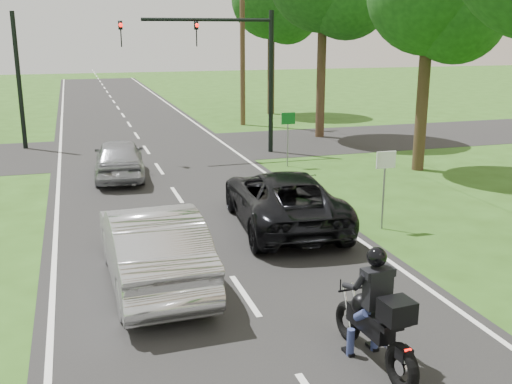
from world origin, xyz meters
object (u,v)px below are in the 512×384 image
dark_suv (283,199)px  traffic_signal (229,56)px  silver_sedan (152,245)px  utility_pole_far (242,33)px  sign_white (385,171)px  motorcycle_rider (377,320)px  silver_suv (119,158)px  sign_green (288,126)px

dark_suv → traffic_signal: bearing=-91.1°
silver_sedan → traffic_signal: bearing=-113.0°
traffic_signal → utility_pole_far: size_ratio=0.64×
utility_pole_far → dark_suv: bearing=-102.5°
dark_suv → utility_pole_far: size_ratio=0.55×
dark_suv → traffic_signal: size_ratio=0.86×
dark_suv → silver_sedan: bearing=41.3°
sign_white → silver_sedan: bearing=-164.1°
utility_pole_far → motorcycle_rider: bearing=-101.1°
silver_sedan → silver_suv: bearing=-92.3°
motorcycle_rider → utility_pole_far: bearing=74.3°
silver_suv → traffic_signal: (4.89, 3.09, 3.40)m
silver_suv → utility_pole_far: utility_pole_far is taller
utility_pole_far → sign_white: (-1.50, -19.02, -3.49)m
dark_suv → silver_suv: 7.87m
dark_suv → silver_suv: (-3.78, 6.91, -0.04)m
dark_suv → traffic_signal: 10.61m
silver_suv → sign_green: sign_green is taller
sign_white → sign_green: same height
motorcycle_rider → silver_sedan: size_ratio=0.45×
motorcycle_rider → silver_suv: (-2.83, 13.98, -0.04)m
dark_suv → sign_green: bearing=-105.7°
silver_sedan → sign_white: bearing=-165.8°
silver_suv → traffic_signal: traffic_signal is taller
silver_sedan → sign_green: sign_green is taller
motorcycle_rider → silver_suv: size_ratio=0.54×
utility_pole_far → sign_white: utility_pole_far is taller
motorcycle_rider → silver_suv: 14.27m
motorcycle_rider → utility_pole_far: (4.93, 25.07, 4.31)m
sign_white → utility_pole_far: bearing=85.5°
motorcycle_rider → sign_green: sign_green is taller
traffic_signal → utility_pole_far: bearing=70.3°
silver_suv → sign_white: (6.26, -7.93, 0.86)m
utility_pole_far → traffic_signal: bearing=-109.7°
dark_suv → silver_suv: bearing=-56.0°
silver_sedan → sign_green: (6.57, 9.81, 0.75)m
silver_sedan → silver_suv: (0.11, 9.74, -0.11)m
sign_white → motorcycle_rider: bearing=-119.5°
dark_suv → motorcycle_rider: bearing=87.6°
motorcycle_rider → sign_green: (3.63, 14.05, 0.82)m
traffic_signal → sign_white: size_ratio=3.00×
dark_suv → sign_green: (2.68, 6.98, 0.82)m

